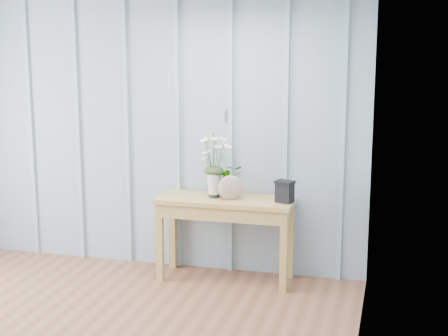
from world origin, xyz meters
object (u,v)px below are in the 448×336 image
(sideboard, at_px, (225,211))
(carved_box, at_px, (285,191))
(felt_disc_vessel, at_px, (230,188))
(daisy_vase, at_px, (214,155))

(sideboard, distance_m, carved_box, 0.57)
(sideboard, bearing_deg, carved_box, -2.49)
(sideboard, height_order, felt_disc_vessel, felt_disc_vessel)
(sideboard, distance_m, daisy_vase, 0.51)
(daisy_vase, relative_size, carved_box, 3.22)
(sideboard, relative_size, felt_disc_vessel, 5.45)
(felt_disc_vessel, bearing_deg, daisy_vase, 132.91)
(daisy_vase, xyz_separation_m, carved_box, (0.63, -0.03, -0.29))
(daisy_vase, bearing_deg, sideboard, -1.40)
(sideboard, relative_size, daisy_vase, 1.96)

